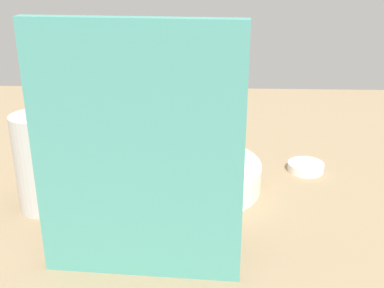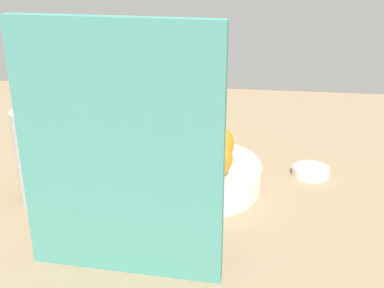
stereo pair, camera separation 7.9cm
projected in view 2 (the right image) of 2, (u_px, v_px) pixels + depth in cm
name	position (u px, v px, depth cm)	size (l,w,h in cm)	color
ground_plane	(201.00, 192.00, 97.55)	(180.00, 140.00, 3.00)	#98805F
fruit_bowl	(192.00, 175.00, 95.46)	(26.60, 26.60, 4.92)	white
orange_front_left	(213.00, 158.00, 87.99)	(7.18, 7.18, 7.18)	orange
orange_front_right	(216.00, 144.00, 94.17)	(7.18, 7.18, 7.18)	orange
orange_center	(181.00, 132.00, 100.05)	(7.18, 7.18, 7.18)	orange
orange_back_left	(161.00, 153.00, 90.17)	(7.18, 7.18, 7.18)	orange
banana_bunch	(185.00, 131.00, 95.62)	(17.26, 17.38, 10.60)	yellow
cutting_board	(119.00, 155.00, 65.19)	(28.00, 1.80, 36.00)	teal
thermos_tumbler	(41.00, 157.00, 87.80)	(8.74, 8.74, 17.44)	beige
jar_lid	(311.00, 172.00, 100.59)	(7.48, 7.48, 1.74)	white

